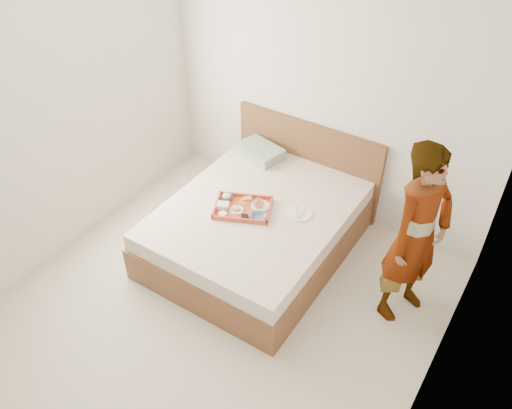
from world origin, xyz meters
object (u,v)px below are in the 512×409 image
object	(u,v)px
tray	(243,208)
dinner_plate	(299,213)
person	(417,236)
bed	(257,228)

from	to	relation	value
tray	dinner_plate	xyz separation A→B (m)	(0.47, 0.24, -0.02)
dinner_plate	person	distance (m)	1.12
bed	dinner_plate	size ratio (longest dim) A/B	8.30
bed	tray	distance (m)	0.32
person	tray	bearing A→B (deg)	118.91
bed	tray	xyz separation A→B (m)	(-0.09, -0.11, 0.29)
bed	tray	size ratio (longest dim) A/B	3.88
tray	person	size ratio (longest dim) A/B	0.31
dinner_plate	bed	bearing A→B (deg)	-161.09
dinner_plate	person	bearing A→B (deg)	-3.11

